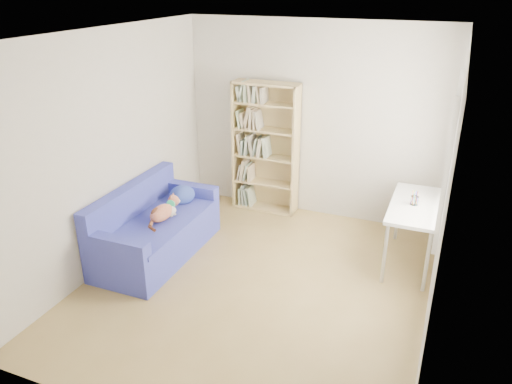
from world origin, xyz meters
TOP-DOWN VIEW (x-y plane):
  - ground at (0.00, 0.00)m, footprint 4.00×4.00m
  - room_shell at (0.10, 0.03)m, footprint 3.54×4.04m
  - sofa at (-1.36, 0.17)m, footprint 0.82×1.71m
  - bookshelf at (-0.61, 1.84)m, footprint 0.90×0.28m
  - desk at (1.47, 1.08)m, footprint 0.53×1.16m
  - pen_cup at (1.45, 1.06)m, footprint 0.09×0.09m

SIDE VIEW (x-z plane):
  - ground at x=0.00m, z-range 0.00..0.00m
  - sofa at x=-1.36m, z-range -0.10..0.74m
  - desk at x=1.47m, z-range 0.30..1.05m
  - pen_cup at x=1.45m, z-range 0.73..0.89m
  - bookshelf at x=-0.61m, z-range -0.07..1.73m
  - room_shell at x=0.10m, z-range 0.33..2.95m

